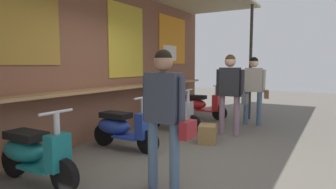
% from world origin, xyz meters
% --- Properties ---
extents(ground_plane, '(26.92, 26.92, 0.00)m').
position_xyz_m(ground_plane, '(0.00, 0.00, 0.00)').
color(ground_plane, '#605B54').
extents(market_stall_facade, '(9.61, 2.39, 3.23)m').
position_xyz_m(market_stall_facade, '(0.01, 1.86, 1.81)').
color(market_stall_facade, brown).
rests_on(market_stall_facade, ground_plane).
extents(scooter_teal, '(0.46, 1.40, 0.97)m').
position_xyz_m(scooter_teal, '(-1.74, 1.08, 0.39)').
color(scooter_teal, '#197075').
rests_on(scooter_teal, ground_plane).
extents(scooter_blue, '(0.46, 1.40, 0.97)m').
position_xyz_m(scooter_blue, '(-0.00, 1.08, 0.39)').
color(scooter_blue, '#233D9E').
rests_on(scooter_blue, ground_plane).
extents(scooter_silver, '(0.49, 1.40, 0.97)m').
position_xyz_m(scooter_silver, '(1.67, 1.08, 0.39)').
color(scooter_silver, '#B2B5BA').
rests_on(scooter_silver, ground_plane).
extents(scooter_red, '(0.46, 1.40, 0.97)m').
position_xyz_m(scooter_red, '(3.42, 1.08, 0.39)').
color(scooter_red, red).
rests_on(scooter_red, ground_plane).
extents(shopper_with_handbag, '(0.26, 0.66, 1.68)m').
position_xyz_m(shopper_with_handbag, '(-1.08, -0.49, 1.02)').
color(shopper_with_handbag, slate).
rests_on(shopper_with_handbag, ground_plane).
extents(shopper_browsing, '(0.39, 0.67, 1.70)m').
position_xyz_m(shopper_browsing, '(3.30, -0.43, 1.04)').
color(shopper_browsing, slate).
rests_on(shopper_browsing, ground_plane).
extents(shopper_passing, '(0.30, 0.67, 1.72)m').
position_xyz_m(shopper_passing, '(1.94, -0.28, 1.05)').
color(shopper_passing, gray).
rests_on(shopper_passing, ground_plane).
extents(merchandise_crate, '(0.48, 0.43, 0.34)m').
position_xyz_m(merchandise_crate, '(1.16, -0.09, 0.17)').
color(merchandise_crate, olive).
rests_on(merchandise_crate, ground_plane).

